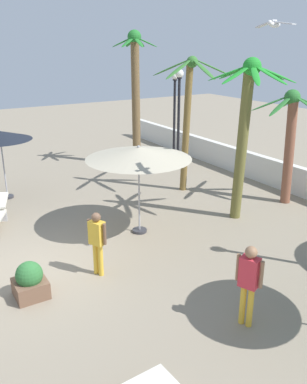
% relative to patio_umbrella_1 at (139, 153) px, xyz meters
% --- Properties ---
extents(ground_plane, '(56.00, 56.00, 0.00)m').
position_rel_patio_umbrella_1_xyz_m(ground_plane, '(0.52, -3.31, -2.43)').
color(ground_plane, gray).
extents(boundary_wall, '(25.20, 0.30, 1.06)m').
position_rel_patio_umbrella_1_xyz_m(boundary_wall, '(0.52, 6.66, -1.90)').
color(boundary_wall, silver).
rests_on(boundary_wall, ground_plane).
extents(patio_umbrella_1, '(3.02, 3.02, 2.66)m').
position_rel_patio_umbrella_1_xyz_m(patio_umbrella_1, '(0.00, 0.00, 0.00)').
color(patio_umbrella_1, '#333338').
rests_on(patio_umbrella_1, ground_plane).
extents(patio_umbrella_2, '(2.19, 2.19, 2.54)m').
position_rel_patio_umbrella_1_xyz_m(patio_umbrella_2, '(-5.06, -2.70, -0.13)').
color(patio_umbrella_2, '#333338').
rests_on(patio_umbrella_2, ground_plane).
extents(palm_tree_0, '(2.41, 2.55, 3.93)m').
position_rel_patio_umbrella_1_xyz_m(palm_tree_0, '(0.46, 5.66, 0.04)').
color(palm_tree_0, brown).
rests_on(palm_tree_0, ground_plane).
extents(palm_tree_1, '(2.53, 2.53, 4.99)m').
position_rel_patio_umbrella_1_xyz_m(palm_tree_1, '(0.78, 3.23, 0.72)').
color(palm_tree_1, brown).
rests_on(palm_tree_1, ground_plane).
extents(palm_tree_2, '(1.98, 1.85, 5.90)m').
position_rel_patio_umbrella_1_xyz_m(palm_tree_2, '(-6.33, 3.45, 1.11)').
color(palm_tree_2, brown).
rests_on(palm_tree_2, ground_plane).
extents(palm_tree_3, '(2.73, 2.76, 4.95)m').
position_rel_patio_umbrella_1_xyz_m(palm_tree_3, '(-2.24, 3.32, 0.72)').
color(palm_tree_3, brown).
rests_on(palm_tree_3, ground_plane).
extents(lamp_post_1, '(0.31, 0.31, 4.05)m').
position_rel_patio_umbrella_1_xyz_m(lamp_post_1, '(-6.60, 5.71, -0.19)').
color(lamp_post_1, black).
rests_on(lamp_post_1, ground_plane).
extents(lamp_post_2, '(0.36, 0.36, 4.33)m').
position_rel_patio_umbrella_1_xyz_m(lamp_post_2, '(-4.98, 4.83, 0.20)').
color(lamp_post_2, black).
rests_on(lamp_post_2, ground_plane).
extents(guest_0, '(0.52, 0.37, 1.63)m').
position_rel_patio_umbrella_1_xyz_m(guest_0, '(1.58, -2.05, -1.44)').
color(guest_0, gold).
rests_on(guest_0, ground_plane).
extents(guest_1, '(0.52, 0.36, 1.75)m').
position_rel_patio_umbrella_1_xyz_m(guest_1, '(4.88, -0.33, -1.36)').
color(guest_1, gold).
rests_on(guest_1, ground_plane).
extents(seagull_0, '(0.92, 0.38, 0.15)m').
position_rel_patio_umbrella_1_xyz_m(seagull_0, '(3.45, 1.24, 3.28)').
color(seagull_0, white).
extents(planter, '(0.70, 0.70, 0.85)m').
position_rel_patio_umbrella_1_xyz_m(planter, '(1.65, -3.73, -2.05)').
color(planter, brown).
rests_on(planter, ground_plane).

